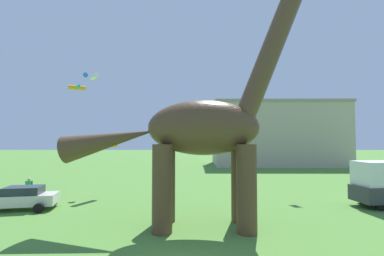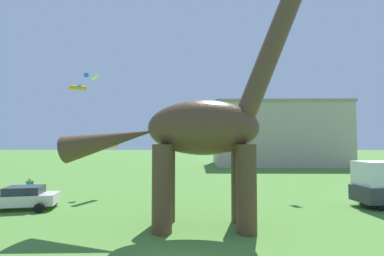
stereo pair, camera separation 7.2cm
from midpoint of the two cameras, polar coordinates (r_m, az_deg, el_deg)
name	(u,v)px [view 1 (the left image)]	position (r m, az deg, el deg)	size (l,w,h in m)	color
dinosaur_sculpture	(202,128)	(15.04, 2.03, 0.08)	(14.31, 3.03, 14.96)	#513823
parked_sedan_left	(24,197)	(22.35, -31.86, -12.25)	(4.47, 2.57, 1.55)	silver
person_vendor_side	(29,186)	(26.24, -31.02, -10.33)	(0.62, 0.27, 1.65)	#6B6056
kite_mid_left	(105,144)	(24.60, -17.78, -3.30)	(2.03, 2.05, 0.59)	orange
kite_far_left	(283,29)	(35.35, 18.43, 19.11)	(0.78, 0.93, 1.02)	red
kite_high_left	(77,87)	(38.69, -22.96, 7.83)	(2.11, 2.16, 0.61)	orange
kite_trailing	(92,76)	(35.46, -20.18, 10.12)	(2.07, 1.96, 0.58)	white
background_building_block	(276,134)	(54.54, 17.04, -1.19)	(23.88, 12.36, 11.75)	#B7A893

